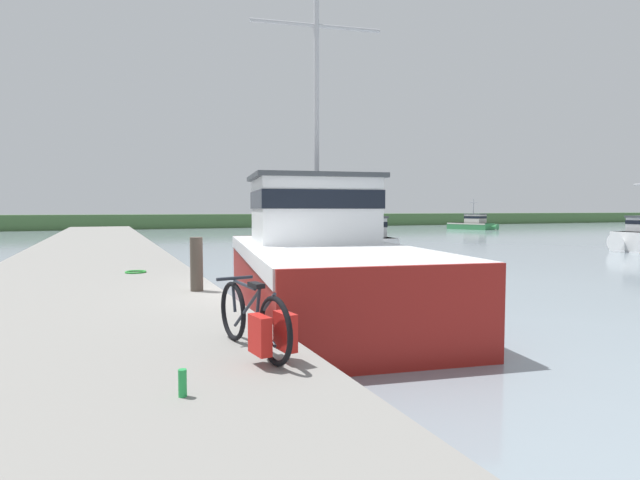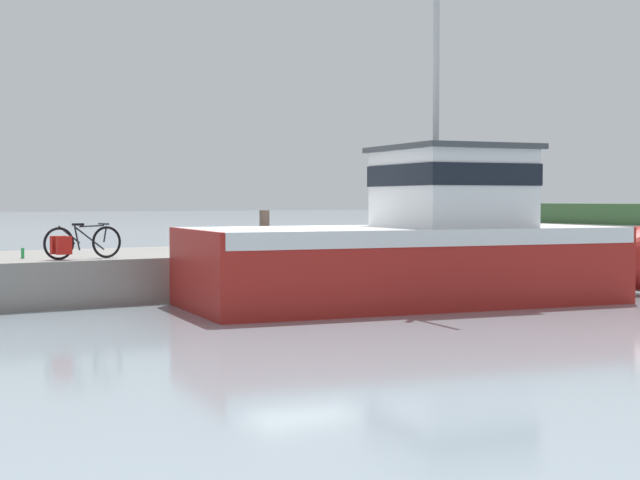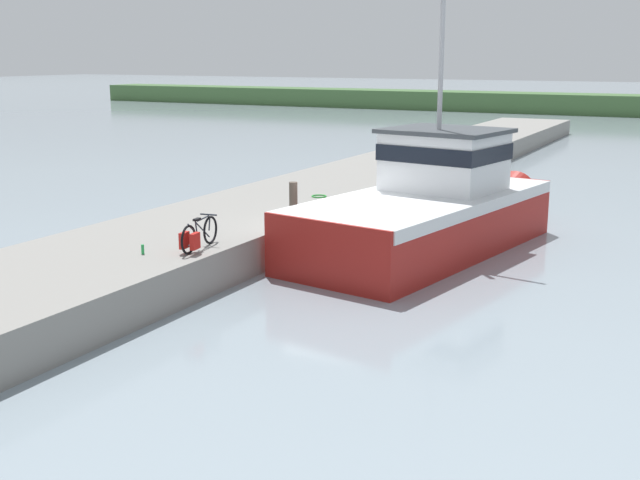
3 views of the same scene
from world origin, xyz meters
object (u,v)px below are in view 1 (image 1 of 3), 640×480
Objects in this scene: mooring_post at (197,264)px; bicycle_touring at (258,323)px; water_bottle_on_curb at (183,383)px; boat_orange_near at (473,223)px; boat_green_anchored at (363,238)px; fishing_boat_main at (319,259)px.

bicycle_touring is at bearing -91.41° from mooring_post.
mooring_post reaches higher than water_bottle_on_curb.
bicycle_touring is at bearing 30.69° from boat_orange_near.
boat_orange_near is at bearing 39.53° from bicycle_touring.
boat_green_anchored reaches higher than mooring_post.
boat_green_anchored is (9.45, 15.17, -0.45)m from fishing_boat_main.
fishing_boat_main is 1.67× the size of boat_orange_near.
mooring_post reaches higher than bicycle_touring.
fishing_boat_main reaches higher than bicycle_touring.
fishing_boat_main is 6.31× the size of bicycle_touring.
fishing_boat_main is 8.68m from water_bottle_on_curb.
fishing_boat_main reaches higher than boat_orange_near.
boat_green_anchored is 25.33m from bicycle_touring.
boat_green_anchored is at bearing 22.90° from boat_orange_near.
boat_orange_near is 29.70× the size of water_bottle_on_curb.
boat_orange_near is at bearing -130.93° from boat_green_anchored.
boat_green_anchored reaches higher than water_bottle_on_curb.
mooring_post is 4.46× the size of water_bottle_on_curb.
water_bottle_on_curb is (-4.43, -7.46, -0.16)m from fishing_boat_main.
mooring_post is at bearing 80.49° from bicycle_touring.
bicycle_touring is (-41.71, -45.71, 0.56)m from boat_orange_near.
fishing_boat_main is at bearing 53.71° from bicycle_touring.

